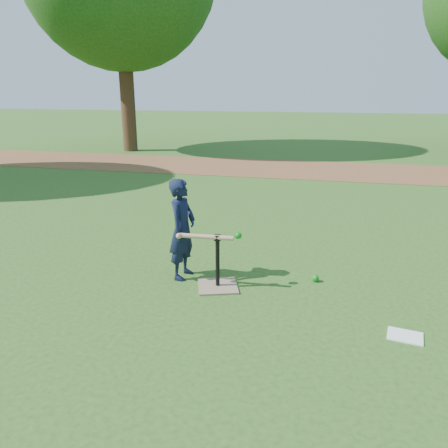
# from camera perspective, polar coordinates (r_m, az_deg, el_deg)

# --- Properties ---
(ground) EXTENTS (80.00, 80.00, 0.00)m
(ground) POSITION_cam_1_polar(r_m,az_deg,el_deg) (5.25, 0.83, -6.66)
(ground) COLOR #285116
(ground) RESTS_ON ground
(dirt_strip) EXTENTS (24.00, 3.00, 0.01)m
(dirt_strip) POSITION_cam_1_polar(r_m,az_deg,el_deg) (12.41, 8.64, 7.15)
(dirt_strip) COLOR brown
(dirt_strip) RESTS_ON ground
(child) EXTENTS (0.33, 0.46, 1.17)m
(child) POSITION_cam_1_polar(r_m,az_deg,el_deg) (5.03, -5.46, -0.68)
(child) COLOR black
(child) RESTS_ON ground
(wiffle_ball_ground) EXTENTS (0.08, 0.08, 0.08)m
(wiffle_ball_ground) POSITION_cam_1_polar(r_m,az_deg,el_deg) (5.17, 11.87, -6.96)
(wiffle_ball_ground) COLOR #0C8417
(wiffle_ball_ground) RESTS_ON ground
(clipboard) EXTENTS (0.33, 0.28, 0.01)m
(clipboard) POSITION_cam_1_polar(r_m,az_deg,el_deg) (4.35, 22.58, -13.36)
(clipboard) COLOR white
(clipboard) RESTS_ON ground
(batting_tee) EXTENTS (0.55, 0.55, 0.61)m
(batting_tee) POSITION_cam_1_polar(r_m,az_deg,el_deg) (4.90, -0.84, -7.05)
(batting_tee) COLOR #91785C
(batting_tee) RESTS_ON ground
(swing_action) EXTENTS (0.70, 0.23, 0.08)m
(swing_action) POSITION_cam_1_polar(r_m,az_deg,el_deg) (4.74, -1.82, -1.63)
(swing_action) COLOR tan
(swing_action) RESTS_ON ground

